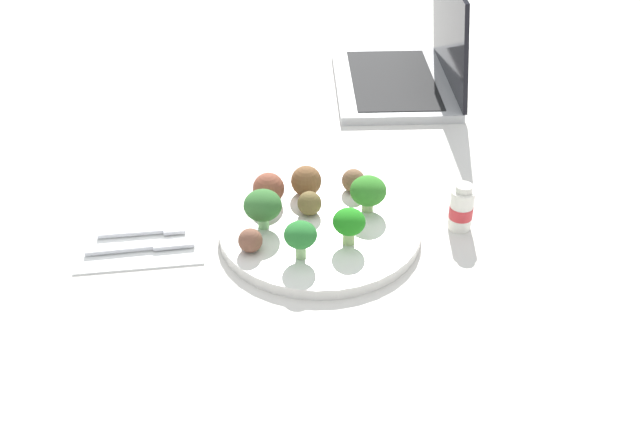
# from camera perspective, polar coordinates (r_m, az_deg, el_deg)

# --- Properties ---
(ground_plane) EXTENTS (4.00, 4.00, 0.00)m
(ground_plane) POSITION_cam_1_polar(r_m,az_deg,el_deg) (1.03, 0.00, -1.65)
(ground_plane) COLOR silver
(plate) EXTENTS (0.28, 0.28, 0.02)m
(plate) POSITION_cam_1_polar(r_m,az_deg,el_deg) (1.03, 0.00, -1.29)
(plate) COLOR white
(plate) RESTS_ON ground_plane
(broccoli_floret_front_right) EXTENTS (0.04, 0.04, 0.05)m
(broccoli_floret_front_right) POSITION_cam_1_polar(r_m,az_deg,el_deg) (0.94, -1.52, -1.73)
(broccoli_floret_front_right) COLOR #98C37E
(broccoli_floret_front_right) RESTS_ON plate
(broccoli_floret_center) EXTENTS (0.05, 0.05, 0.06)m
(broccoli_floret_center) POSITION_cam_1_polar(r_m,az_deg,el_deg) (1.00, -4.45, 0.60)
(broccoli_floret_center) COLOR #90CD84
(broccoli_floret_center) RESTS_ON plate
(broccoli_floret_near_rim) EXTENTS (0.04, 0.04, 0.05)m
(broccoli_floret_near_rim) POSITION_cam_1_polar(r_m,az_deg,el_deg) (0.97, 2.26, -0.72)
(broccoli_floret_near_rim) COLOR #A7C47A
(broccoli_floret_near_rim) RESTS_ON plate
(broccoli_floret_mid_left) EXTENTS (0.05, 0.05, 0.05)m
(broccoli_floret_mid_left) POSITION_cam_1_polar(r_m,az_deg,el_deg) (1.04, 3.75, 1.72)
(broccoli_floret_mid_left) COLOR #ACCA81
(broccoli_floret_mid_left) RESTS_ON plate
(meatball_center) EXTENTS (0.05, 0.05, 0.05)m
(meatball_center) POSITION_cam_1_polar(r_m,az_deg,el_deg) (1.08, -1.08, 2.53)
(meatball_center) COLOR brown
(meatball_center) RESTS_ON plate
(meatball_back_right) EXTENTS (0.03, 0.03, 0.03)m
(meatball_back_right) POSITION_cam_1_polar(r_m,az_deg,el_deg) (0.97, -5.42, -2.09)
(meatball_back_right) COLOR brown
(meatball_back_right) RESTS_ON plate
(meatball_near_rim) EXTENTS (0.03, 0.03, 0.03)m
(meatball_near_rim) POSITION_cam_1_polar(r_m,az_deg,el_deg) (1.04, -0.81, 0.80)
(meatball_near_rim) COLOR brown
(meatball_near_rim) RESTS_ON plate
(meatball_back_left) EXTENTS (0.03, 0.03, 0.03)m
(meatball_back_left) POSITION_cam_1_polar(r_m,az_deg,el_deg) (1.09, 2.59, 2.57)
(meatball_back_left) COLOR brown
(meatball_back_left) RESTS_ON plate
(meatball_mid_left) EXTENTS (0.05, 0.05, 0.05)m
(meatball_mid_left) POSITION_cam_1_polar(r_m,az_deg,el_deg) (1.06, -4.00, 1.95)
(meatball_mid_left) COLOR brown
(meatball_mid_left) RESTS_ON plate
(napkin) EXTENTS (0.17, 0.12, 0.01)m
(napkin) POSITION_cam_1_polar(r_m,az_deg,el_deg) (1.04, -13.64, -2.14)
(napkin) COLOR white
(napkin) RESTS_ON ground_plane
(fork) EXTENTS (0.12, 0.02, 0.01)m
(fork) POSITION_cam_1_polar(r_m,az_deg,el_deg) (1.05, -13.20, -1.31)
(fork) COLOR silver
(fork) RESTS_ON napkin
(knife) EXTENTS (0.15, 0.02, 0.01)m
(knife) POSITION_cam_1_polar(r_m,az_deg,el_deg) (1.02, -13.33, -2.47)
(knife) COLOR silver
(knife) RESTS_ON napkin
(yogurt_bottle) EXTENTS (0.03, 0.03, 0.07)m
(yogurt_bottle) POSITION_cam_1_polar(r_m,az_deg,el_deg) (1.05, 10.88, 0.36)
(yogurt_bottle) COLOR white
(yogurt_bottle) RESTS_ON ground_plane
(laptop) EXTENTS (0.26, 0.34, 0.22)m
(laptop) POSITION_cam_1_polar(r_m,az_deg,el_deg) (1.45, 6.88, 11.15)
(laptop) COLOR #B8B8B8
(laptop) RESTS_ON ground_plane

